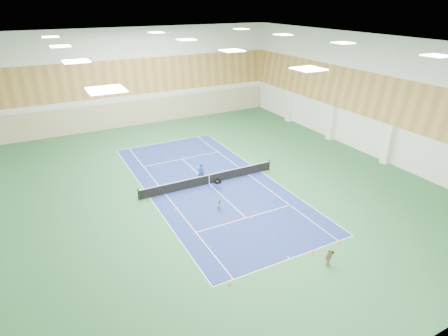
% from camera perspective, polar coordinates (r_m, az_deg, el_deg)
% --- Properties ---
extents(ground, '(40.00, 40.00, 0.00)m').
position_cam_1_polar(ground, '(33.46, -2.26, -2.45)').
color(ground, '#296036').
rests_on(ground, ground).
extents(room_shell, '(36.00, 40.00, 12.00)m').
position_cam_1_polar(room_shell, '(31.19, -2.44, 7.41)').
color(room_shell, white).
rests_on(room_shell, ground).
extents(wood_cladding, '(36.00, 40.00, 8.00)m').
position_cam_1_polar(wood_cladding, '(30.66, -2.51, 10.99)').
color(wood_cladding, '#BA8C45').
rests_on(wood_cladding, room_shell).
extents(ceiling_light_grid, '(21.40, 25.40, 0.06)m').
position_cam_1_polar(ceiling_light_grid, '(29.99, -2.65, 18.29)').
color(ceiling_light_grid, white).
rests_on(ceiling_light_grid, room_shell).
extents(court_surface, '(10.97, 23.77, 0.01)m').
position_cam_1_polar(court_surface, '(33.46, -2.26, -2.44)').
color(court_surface, navy).
rests_on(court_surface, ground).
extents(tennis_balls_scatter, '(10.57, 22.77, 0.07)m').
position_cam_1_polar(tennis_balls_scatter, '(33.44, -2.26, -2.38)').
color(tennis_balls_scatter, '#C7D724').
rests_on(tennis_balls_scatter, ground).
extents(tennis_net, '(12.80, 0.10, 1.10)m').
position_cam_1_polar(tennis_net, '(33.21, -2.28, -1.61)').
color(tennis_net, black).
rests_on(tennis_net, ground).
extents(back_curtain, '(35.40, 0.16, 3.20)m').
position_cam_1_polar(back_curtain, '(50.29, -12.18, 8.35)').
color(back_curtain, '#C6B793').
rests_on(back_curtain, ground).
extents(coach, '(0.65, 0.44, 1.75)m').
position_cam_1_polar(coach, '(33.69, -3.53, -0.63)').
color(coach, '#204693').
rests_on(coach, ground).
extents(child_court, '(0.52, 0.42, 1.02)m').
position_cam_1_polar(child_court, '(29.12, -0.61, -5.71)').
color(child_court, '#9C9BA4').
rests_on(child_court, ground).
extents(child_apron, '(0.77, 0.40, 1.26)m').
position_cam_1_polar(child_apron, '(24.47, 15.68, -13.03)').
color(child_apron, tan).
rests_on(child_apron, ground).
extents(ball_cart, '(0.58, 0.58, 0.89)m').
position_cam_1_polar(ball_cart, '(32.38, -1.00, -2.53)').
color(ball_cart, black).
rests_on(ball_cart, ground).
extents(cone_svc_a, '(0.18, 0.18, 0.19)m').
position_cam_1_polar(cone_svc_a, '(27.61, -2.81, -8.61)').
color(cone_svc_a, '#FF460D').
rests_on(cone_svc_a, ground).
extents(cone_svc_b, '(0.22, 0.22, 0.24)m').
position_cam_1_polar(cone_svc_b, '(28.21, 0.46, -7.72)').
color(cone_svc_b, '#FF620D').
rests_on(cone_svc_b, ground).
extents(cone_svc_c, '(0.19, 0.19, 0.20)m').
position_cam_1_polar(cone_svc_c, '(29.12, 4.92, -6.74)').
color(cone_svc_c, '#FA5F0D').
rests_on(cone_svc_c, ground).
extents(cone_svc_d, '(0.17, 0.17, 0.19)m').
position_cam_1_polar(cone_svc_d, '(30.56, 9.97, -5.44)').
color(cone_svc_d, '#EB4D0C').
rests_on(cone_svc_d, ground).
extents(cone_base_a, '(0.19, 0.19, 0.21)m').
position_cam_1_polar(cone_base_a, '(22.62, 0.92, -17.29)').
color(cone_base_a, '#E75A0C').
rests_on(cone_base_a, ground).
extents(cone_base_b, '(0.21, 0.21, 0.23)m').
position_cam_1_polar(cone_base_b, '(24.63, 7.76, -13.45)').
color(cone_base_b, '#DE580B').
rests_on(cone_base_b, ground).
extents(cone_base_c, '(0.20, 0.20, 0.22)m').
position_cam_1_polar(cone_base_c, '(25.55, 13.34, -12.39)').
color(cone_base_c, orange).
rests_on(cone_base_c, ground).
extents(cone_base_d, '(0.21, 0.21, 0.23)m').
position_cam_1_polar(cone_base_d, '(26.90, 17.07, -10.78)').
color(cone_base_d, orange).
rests_on(cone_base_d, ground).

